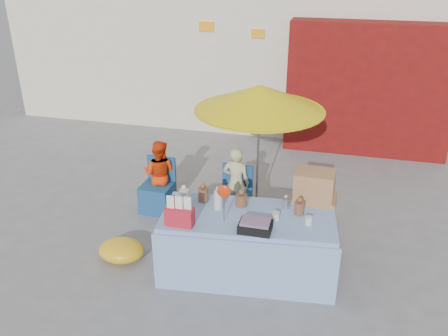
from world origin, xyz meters
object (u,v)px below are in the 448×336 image
(market_table, at_px, (247,243))
(chair_left, at_px, (158,195))
(chair_right, at_px, (234,205))
(umbrella, at_px, (260,98))
(vendor_orange, at_px, (160,174))
(vendor_beige, at_px, (236,182))
(box_stack, at_px, (313,217))

(market_table, distance_m, chair_left, 2.11)
(chair_right, height_order, umbrella, umbrella)
(market_table, height_order, chair_right, market_table)
(chair_right, bearing_deg, market_table, -67.39)
(chair_right, distance_m, umbrella, 1.69)
(vendor_orange, bearing_deg, umbrella, -172.30)
(umbrella, bearing_deg, chair_left, -169.61)
(vendor_orange, bearing_deg, vendor_beige, -177.83)
(chair_right, distance_m, vendor_orange, 1.30)
(chair_left, distance_m, vendor_beige, 1.30)
(market_table, relative_size, vendor_beige, 1.99)
(vendor_beige, height_order, box_stack, box_stack)
(market_table, distance_m, vendor_orange, 2.19)
(market_table, distance_m, chair_right, 1.32)
(vendor_beige, xyz_separation_m, umbrella, (0.30, 0.15, 1.31))
(chair_left, height_order, box_stack, box_stack)
(chair_left, xyz_separation_m, box_stack, (2.48, -0.64, 0.33))
(vendor_orange, height_order, vendor_beige, vendor_beige)
(market_table, relative_size, chair_right, 2.70)
(chair_left, height_order, umbrella, umbrella)
(chair_left, relative_size, vendor_orange, 0.75)
(chair_right, height_order, box_stack, box_stack)
(chair_left, bearing_deg, vendor_beige, 8.31)
(market_table, height_order, vendor_beige, market_table)
(vendor_beige, relative_size, umbrella, 0.55)
(chair_right, relative_size, vendor_orange, 0.75)
(market_table, distance_m, vendor_beige, 1.44)
(chair_left, xyz_separation_m, vendor_beige, (1.25, 0.13, 0.32))
(vendor_orange, bearing_deg, chair_left, 92.43)
(vendor_orange, xyz_separation_m, vendor_beige, (1.25, 0.00, 0.01))
(chair_left, bearing_deg, market_table, -33.54)
(vendor_beige, distance_m, box_stack, 1.45)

